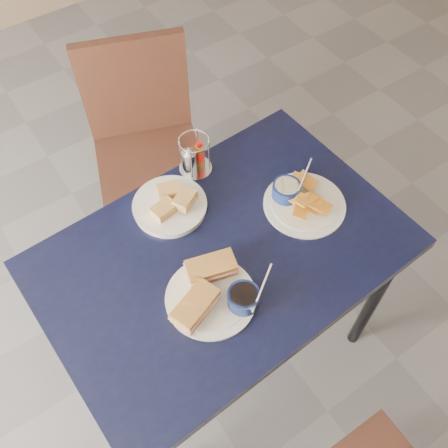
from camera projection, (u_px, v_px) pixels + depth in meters
ground at (164, 337)px, 2.12m from camera, size 6.00×6.00×0.00m
dining_table at (223, 264)px, 1.55m from camera, size 1.12×0.77×0.75m
chair_far at (138, 136)px, 2.07m from camera, size 0.54×0.54×0.91m
sandwich_plate at (214, 292)px, 1.38m from camera, size 0.30×0.26×0.12m
plantain_plate at (298, 199)px, 1.58m from camera, size 0.26×0.26×0.12m
bread_basket at (171, 205)px, 1.56m from camera, size 0.23×0.23×0.07m
condiment_caddy at (193, 158)px, 1.63m from camera, size 0.11×0.11×0.14m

